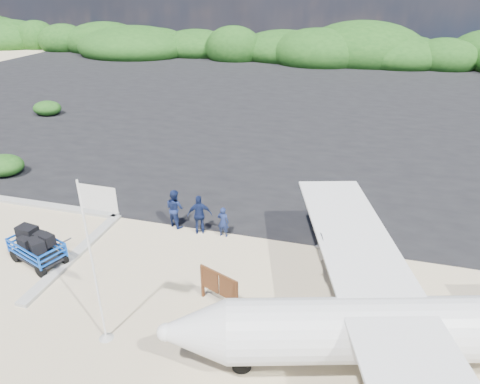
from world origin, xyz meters
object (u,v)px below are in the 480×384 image
object	(u,v)px
crew_a	(223,222)
crew_c	(200,215)
baggage_cart	(40,262)
crew_b	(175,208)
flagpole	(106,338)
signboard	(219,305)
aircraft_large	(385,115)

from	to	relation	value
crew_a	crew_c	distance (m)	1.17
baggage_cart	crew_c	world-z (taller)	crew_c
crew_b	crew_a	bearing A→B (deg)	-161.68
flagpole	crew_a	size ratio (longest dim) A/B	3.89
flagpole	signboard	xyz separation A→B (m)	(3.21, 2.60, 0.00)
crew_c	aircraft_large	size ratio (longest dim) A/B	0.12
flagpole	aircraft_large	xyz separation A→B (m)	(9.91, 30.39, 0.00)
baggage_cart	crew_b	bearing A→B (deg)	64.76
crew_b	aircraft_large	world-z (taller)	aircraft_large
signboard	crew_a	size ratio (longest dim) A/B	1.20
crew_a	baggage_cart	bearing A→B (deg)	33.82
crew_a	aircraft_large	world-z (taller)	aircraft_large
crew_c	aircraft_large	distance (m)	24.93
crew_c	crew_a	bearing A→B (deg)	160.82
crew_a	crew_c	world-z (taller)	crew_c
flagpole	signboard	distance (m)	4.13
baggage_cart	crew_a	world-z (taller)	crew_a
baggage_cart	crew_c	bearing A→B (deg)	55.00
signboard	crew_c	xyz separation A→B (m)	(-2.44, 4.62, 0.99)
crew_a	aircraft_large	xyz separation A→B (m)	(7.99, 23.14, -0.76)
flagpole	signboard	world-z (taller)	flagpole
signboard	aircraft_large	size ratio (longest dim) A/B	0.11
flagpole	crew_b	distance (m)	7.62
flagpole	crew_c	distance (m)	7.33
flagpole	crew_a	distance (m)	7.54
baggage_cart	aircraft_large	world-z (taller)	aircraft_large
flagpole	crew_a	world-z (taller)	flagpole
signboard	crew_a	xyz separation A→B (m)	(-1.29, 4.65, 0.76)
crew_c	aircraft_large	xyz separation A→B (m)	(9.15, 23.17, -0.99)
aircraft_large	crew_a	bearing A→B (deg)	54.65
flagpole	aircraft_large	distance (m)	31.97
signboard	aircraft_large	bearing A→B (deg)	98.25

